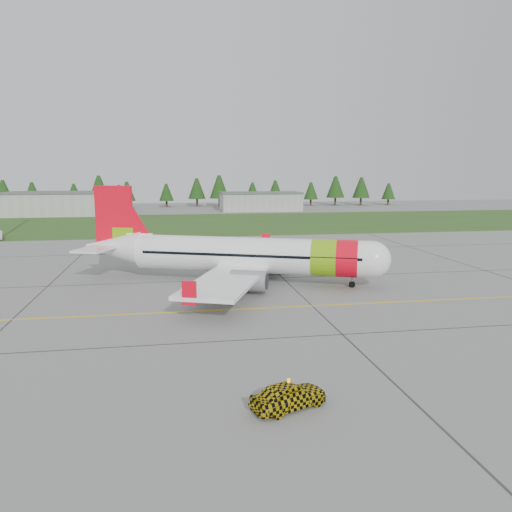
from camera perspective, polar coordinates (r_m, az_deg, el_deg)
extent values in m
plane|color=gray|center=(35.49, -5.79, -9.78)|extent=(320.00, 320.00, 0.00)
cylinder|color=white|center=(53.06, -0.54, 0.11)|extent=(24.72, 12.87, 3.77)
sphere|color=white|center=(51.79, 13.14, -0.38)|extent=(3.77, 3.77, 3.77)
cone|color=white|center=(58.60, -15.94, 0.98)|extent=(7.68, 6.02, 3.77)
cube|color=black|center=(51.74, 13.48, -0.02)|extent=(2.37, 2.91, 0.54)
cylinder|color=#79B70D|center=(51.92, 7.81, -0.19)|extent=(3.77, 4.51, 3.85)
cylinder|color=red|center=(51.80, 10.36, -0.28)|extent=(3.41, 4.36, 3.85)
cube|color=white|center=(53.36, -1.05, -1.00)|extent=(16.47, 30.68, 0.35)
cube|color=red|center=(68.30, 1.12, 1.79)|extent=(1.14, 0.59, 1.93)
cube|color=red|center=(39.10, -7.63, -4.22)|extent=(1.14, 0.59, 1.93)
cylinder|color=gray|center=(58.27, 1.54, -0.63)|extent=(3.99, 3.18, 2.03)
cylinder|color=gray|center=(48.07, -0.82, -2.83)|extent=(3.99, 3.18, 2.03)
cube|color=red|center=(58.13, -15.91, 4.13)|extent=(4.25, 1.98, 7.34)
cube|color=#79B70D|center=(57.87, -14.89, 2.03)|extent=(2.48, 1.31, 2.32)
cube|color=white|center=(58.79, -16.36, 1.22)|extent=(7.02, 11.47, 0.21)
cylinder|color=slate|center=(52.23, 10.92, -2.81)|extent=(0.17, 0.17, 1.35)
cylinder|color=black|center=(52.31, 10.91, -3.19)|extent=(0.71, 0.50, 0.66)
cylinder|color=slate|center=(56.35, -1.37, -1.48)|extent=(0.21, 0.21, 1.84)
cylinder|color=black|center=(56.52, -1.75, -1.88)|extent=(1.09, 0.78, 1.01)
cylinder|color=slate|center=(51.22, -2.79, -2.62)|extent=(0.21, 0.21, 1.84)
cylinder|color=black|center=(51.41, -3.21, -3.05)|extent=(1.09, 0.78, 1.01)
imported|color=#DABE0C|center=(25.48, 3.76, -12.89)|extent=(1.89, 2.02, 4.03)
cube|color=#30561E|center=(116.04, -8.59, 3.69)|extent=(320.00, 50.00, 0.03)
cube|color=gold|center=(43.11, -6.53, -6.26)|extent=(120.00, 0.25, 0.02)
cube|color=#A8A8A3|center=(146.37, -20.73, 5.56)|extent=(32.00, 14.00, 6.00)
cube|color=#A8A8A3|center=(154.10, 0.49, 6.20)|extent=(24.00, 12.00, 5.20)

